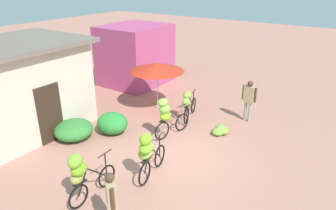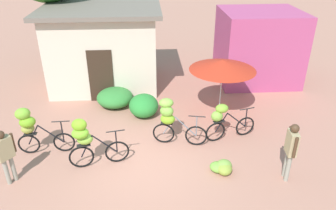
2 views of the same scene
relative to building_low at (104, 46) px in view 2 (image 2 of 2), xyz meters
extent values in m
plane|color=#B27663|center=(1.50, -5.77, -1.63)|extent=(60.00, 60.00, 0.00)
cube|color=beige|center=(0.00, 0.00, -0.10)|extent=(4.12, 3.28, 3.05)
cube|color=#72665B|center=(0.00, 0.00, 1.51)|extent=(4.62, 3.78, 0.16)
cube|color=#332319|center=(0.00, -1.66, -0.63)|extent=(0.90, 0.06, 2.00)
cube|color=#B64678|center=(6.42, 0.00, -0.15)|extent=(3.20, 2.80, 2.96)
cylinder|color=brown|center=(-2.25, 1.31, 0.27)|extent=(0.36, 0.36, 3.79)
ellipsoid|color=#347F36|center=(0.50, -2.13, -1.29)|extent=(1.33, 1.31, 0.66)
ellipsoid|color=#2C8635|center=(1.56, -2.94, -1.24)|extent=(1.02, 1.14, 0.76)
cylinder|color=beige|center=(4.23, -2.99, -0.66)|extent=(0.04, 0.04, 1.94)
cone|color=red|center=(4.23, -2.99, 0.21)|extent=(2.24, 2.24, 0.35)
torus|color=black|center=(-0.75, -4.95, -1.31)|extent=(0.62, 0.07, 0.62)
torus|color=black|center=(-1.74, -4.98, -1.31)|extent=(0.62, 0.07, 0.62)
cylinder|color=black|center=(-1.57, -4.98, -1.01)|extent=(0.38, 0.05, 0.63)
cylinder|color=black|center=(-1.07, -4.96, -1.01)|extent=(0.67, 0.06, 0.63)
cylinder|color=black|center=(-0.75, -4.95, -0.62)|extent=(0.50, 0.05, 0.03)
cylinder|color=black|center=(-0.75, -4.95, -0.97)|extent=(0.04, 0.04, 0.70)
cube|color=black|center=(-1.64, -4.98, -0.97)|extent=(0.36, 0.15, 0.02)
ellipsoid|color=#99A041|center=(-1.69, -4.94, -0.82)|extent=(0.42, 0.37, 0.29)
ellipsoid|color=#75B025|center=(-1.64, -5.00, -0.57)|extent=(0.49, 0.42, 0.32)
ellipsoid|color=#7DBB34|center=(-1.71, -5.00, -0.31)|extent=(0.49, 0.43, 0.33)
torus|color=black|center=(0.83, -5.56, -1.29)|extent=(0.67, 0.18, 0.67)
torus|color=black|center=(-0.12, -5.74, -1.29)|extent=(0.67, 0.18, 0.67)
cylinder|color=black|center=(0.05, -5.71, -0.97)|extent=(0.37, 0.10, 0.65)
cylinder|color=black|center=(0.52, -5.62, -0.97)|extent=(0.65, 0.16, 0.66)
cylinder|color=black|center=(0.83, -5.56, -0.62)|extent=(0.50, 0.12, 0.03)
cylinder|color=black|center=(0.83, -5.56, -0.95)|extent=(0.04, 0.04, 0.67)
cube|color=black|center=(-0.02, -5.72, -0.92)|extent=(0.38, 0.21, 0.02)
ellipsoid|color=#8CBE40|center=(0.02, -5.67, -0.76)|extent=(0.42, 0.34, 0.31)
ellipsoid|color=#7BC62E|center=(-0.05, -5.77, -0.52)|extent=(0.49, 0.41, 0.30)
ellipsoid|color=#7BB624|center=(-0.05, -5.76, -0.27)|extent=(0.39, 0.31, 0.33)
torus|color=black|center=(3.12, -4.90, -1.29)|extent=(0.66, 0.18, 0.66)
torus|color=black|center=(2.16, -4.70, -1.29)|extent=(0.66, 0.18, 0.66)
cylinder|color=slate|center=(2.33, -4.73, -1.00)|extent=(0.37, 0.11, 0.62)
cylinder|color=slate|center=(2.81, -4.83, -1.00)|extent=(0.66, 0.17, 0.62)
cylinder|color=black|center=(3.12, -4.90, -0.63)|extent=(0.50, 0.13, 0.03)
cylinder|color=slate|center=(3.12, -4.90, -0.96)|extent=(0.04, 0.04, 0.66)
cube|color=black|center=(2.26, -4.72, -0.93)|extent=(0.38, 0.21, 0.02)
ellipsoid|color=#7CB125|center=(2.28, -4.76, -0.76)|extent=(0.50, 0.44, 0.31)
ellipsoid|color=#74A83D|center=(2.26, -4.75, -0.50)|extent=(0.50, 0.46, 0.33)
ellipsoid|color=#78AA3E|center=(2.25, -4.69, -0.27)|extent=(0.42, 0.34, 0.27)
torus|color=black|center=(4.74, -4.44, -1.30)|extent=(0.63, 0.22, 0.64)
torus|color=black|center=(3.74, -4.71, -1.30)|extent=(0.63, 0.22, 0.64)
cylinder|color=black|center=(3.92, -4.66, -1.01)|extent=(0.39, 0.14, 0.61)
cylinder|color=black|center=(4.42, -4.53, -1.01)|extent=(0.68, 0.22, 0.62)
cylinder|color=black|center=(4.74, -4.44, -0.68)|extent=(0.49, 0.16, 0.03)
cylinder|color=black|center=(4.74, -4.44, -0.99)|extent=(0.04, 0.04, 0.62)
cube|color=black|center=(3.84, -4.68, -0.95)|extent=(0.38, 0.23, 0.02)
ellipsoid|color=#81AE41|center=(3.77, -4.67, -0.78)|extent=(0.36, 0.29, 0.33)
ellipsoid|color=#81AE34|center=(3.91, -4.63, -0.54)|extent=(0.44, 0.38, 0.27)
ellipsoid|color=#76B03F|center=(3.55, -6.17, -1.50)|extent=(0.59, 0.55, 0.26)
ellipsoid|color=#78A041|center=(3.70, -6.17, -1.45)|extent=(0.44, 0.38, 0.35)
ellipsoid|color=olive|center=(3.70, -6.25, -1.48)|extent=(0.51, 0.56, 0.30)
ellipsoid|color=#83C439|center=(3.70, -6.16, -1.50)|extent=(0.40, 0.44, 0.25)
cylinder|color=gray|center=(5.25, -6.47, -1.23)|extent=(0.11, 0.11, 0.79)
cylinder|color=gray|center=(5.23, -6.65, -1.23)|extent=(0.11, 0.11, 0.79)
cube|color=tan|center=(5.24, -6.56, -0.52)|extent=(0.24, 0.42, 0.63)
cylinder|color=#4C3321|center=(5.26, -6.31, -0.49)|extent=(0.08, 0.08, 0.56)
cylinder|color=#4C3321|center=(5.21, -6.81, -0.49)|extent=(0.08, 0.08, 0.56)
sphere|color=#4C3321|center=(5.24, -6.56, -0.10)|extent=(0.21, 0.21, 0.21)
cylinder|color=gray|center=(-1.77, -6.15, -1.25)|extent=(0.11, 0.11, 0.74)
cylinder|color=gray|center=(-1.88, -6.29, -1.25)|extent=(0.11, 0.11, 0.74)
cube|color=tan|center=(-1.82, -6.22, -0.59)|extent=(0.40, 0.44, 0.59)
cylinder|color=#4C3321|center=(-1.67, -6.03, -0.56)|extent=(0.08, 0.08, 0.53)
sphere|color=#4C3321|center=(-1.82, -6.22, -0.19)|extent=(0.20, 0.20, 0.20)
camera|label=1|loc=(-5.51, -10.20, 3.68)|focal=33.15mm
camera|label=2|loc=(1.74, -13.04, 4.04)|focal=34.92mm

